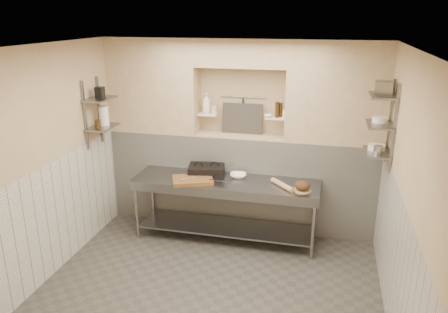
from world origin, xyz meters
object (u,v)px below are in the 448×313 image
(mixing_bowl, at_px, (238,176))
(bowl_alcove, at_px, (268,116))
(rolling_pin, at_px, (282,185))
(jug_left, at_px, (104,116))
(cutting_board, at_px, (193,180))
(bread_loaf, at_px, (302,185))
(bottle_soap, at_px, (206,104))
(prep_table, at_px, (225,198))
(panini_press, at_px, (207,170))

(mixing_bowl, height_order, bowl_alcove, bowl_alcove)
(rolling_pin, distance_m, jug_left, 2.67)
(cutting_board, distance_m, jug_left, 1.55)
(rolling_pin, xyz_separation_m, bowl_alcove, (-0.30, 0.58, 0.80))
(bread_loaf, xyz_separation_m, bottle_soap, (-1.48, 0.66, 0.89))
(mixing_bowl, distance_m, bowl_alcove, 0.95)
(bread_loaf, bearing_deg, mixing_bowl, 162.87)
(mixing_bowl, bearing_deg, cutting_board, -152.44)
(mixing_bowl, bearing_deg, prep_table, -131.29)
(jug_left, bearing_deg, bread_loaf, -0.92)
(rolling_pin, bearing_deg, prep_table, 176.22)
(bread_loaf, xyz_separation_m, bowl_alcove, (-0.57, 0.65, 0.76))
(bottle_soap, bearing_deg, mixing_bowl, -33.84)
(prep_table, distance_m, bread_loaf, 1.12)
(jug_left, bearing_deg, bowl_alcove, 15.06)
(jug_left, bearing_deg, bottle_soap, 24.87)
(bread_loaf, bearing_deg, bottle_soap, 155.96)
(prep_table, bearing_deg, jug_left, -177.69)
(cutting_board, height_order, bowl_alcove, bowl_alcove)
(cutting_board, xyz_separation_m, jug_left, (-1.31, 0.07, 0.82))
(mixing_bowl, distance_m, jug_left, 2.08)
(bread_loaf, bearing_deg, cutting_board, -179.19)
(mixing_bowl, relative_size, bread_loaf, 1.13)
(prep_table, relative_size, jug_left, 9.53)
(bottle_soap, distance_m, bowl_alcove, 0.92)
(prep_table, bearing_deg, panini_press, 151.55)
(rolling_pin, height_order, jug_left, jug_left)
(bread_loaf, relative_size, bottle_soap, 0.68)
(prep_table, relative_size, mixing_bowl, 11.28)
(mixing_bowl, distance_m, bottle_soap, 1.16)
(panini_press, distance_m, bottle_soap, 0.97)
(cutting_board, bearing_deg, mixing_bowl, 27.56)
(panini_press, relative_size, cutting_board, 1.03)
(mixing_bowl, bearing_deg, bottle_soap, 146.16)
(prep_table, xyz_separation_m, cutting_board, (-0.44, -0.14, 0.28))
(bread_loaf, bearing_deg, prep_table, 173.80)
(prep_table, xyz_separation_m, bowl_alcove, (0.49, 0.53, 1.09))
(prep_table, xyz_separation_m, bread_loaf, (1.06, -0.12, 0.33))
(rolling_pin, bearing_deg, bowl_alcove, 117.25)
(prep_table, height_order, cutting_board, cutting_board)
(cutting_board, relative_size, bread_loaf, 2.69)
(panini_press, bearing_deg, mixing_bowl, -11.61)
(prep_table, xyz_separation_m, jug_left, (-1.74, -0.07, 1.11))
(mixing_bowl, height_order, bread_loaf, bread_loaf)
(bread_loaf, distance_m, bottle_soap, 1.85)
(bread_loaf, height_order, bowl_alcove, bowl_alcove)
(cutting_board, xyz_separation_m, bread_loaf, (1.50, 0.02, 0.05))
(prep_table, xyz_separation_m, bottle_soap, (-0.42, 0.55, 1.22))
(cutting_board, relative_size, mixing_bowl, 2.38)
(bowl_alcove, bearing_deg, rolling_pin, -62.75)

